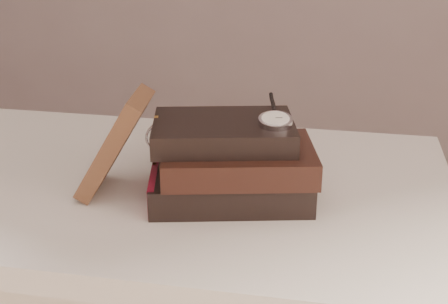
# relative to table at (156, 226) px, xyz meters

# --- Properties ---
(table) EXTENTS (1.00, 0.60, 0.75)m
(table) POSITION_rel_table_xyz_m (0.00, 0.00, 0.00)
(table) COLOR silver
(table) RESTS_ON ground
(book_stack) EXTENTS (0.28, 0.22, 0.12)m
(book_stack) POSITION_rel_table_xyz_m (0.14, -0.04, 0.15)
(book_stack) COLOR black
(book_stack) RESTS_ON table
(journal) EXTENTS (0.13, 0.12, 0.17)m
(journal) POSITION_rel_table_xyz_m (-0.04, -0.06, 0.18)
(journal) COLOR #412619
(journal) RESTS_ON table
(pocket_watch) EXTENTS (0.06, 0.16, 0.02)m
(pocket_watch) POSITION_rel_table_xyz_m (0.21, -0.04, 0.22)
(pocket_watch) COLOR silver
(pocket_watch) RESTS_ON book_stack
(eyeglasses) EXTENTS (0.13, 0.14, 0.05)m
(eyeglasses) POSITION_rel_table_xyz_m (0.04, 0.02, 0.16)
(eyeglasses) COLOR silver
(eyeglasses) RESTS_ON book_stack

